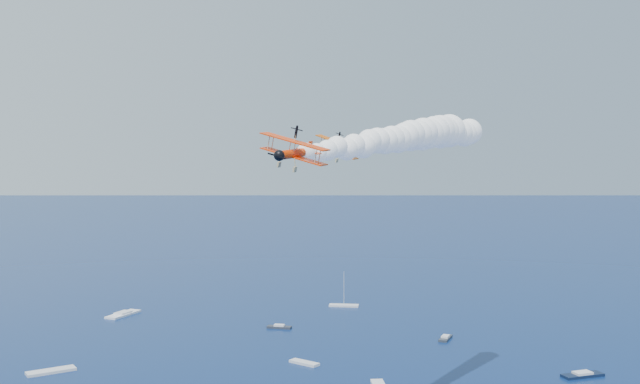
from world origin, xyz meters
TOP-DOWN VIEW (x-y plane):
  - biplane_lead at (18.22, 27.03)m, footprint 9.95×11.54m
  - biplane_trail at (-9.13, 1.71)m, footprint 11.27×12.67m
  - smoke_trail_lead at (45.95, 35.52)m, footprint 59.54×36.68m
  - smoke_trail_trail at (17.63, 12.90)m, footprint 59.90×44.92m
  - spectator_boats at (-3.30, 117.50)m, footprint 225.81×181.29m

SIDE VIEW (x-z plane):
  - spectator_boats at x=-3.30m, z-range 0.00..0.70m
  - biplane_trail at x=-9.13m, z-range 52.70..60.84m
  - biplane_lead at x=18.22m, z-range 53.37..61.37m
  - smoke_trail_trail at x=17.63m, z-range 53.75..64.19m
  - smoke_trail_lead at x=45.95m, z-range 54.35..64.79m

